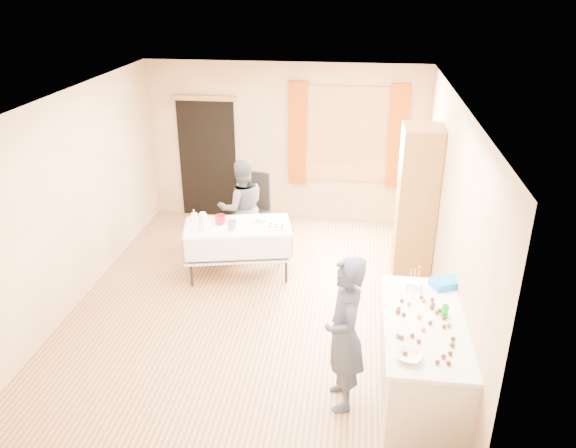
# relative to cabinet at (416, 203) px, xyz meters

# --- Properties ---
(floor) EXTENTS (4.50, 5.50, 0.02)m
(floor) POSITION_rel_cabinet_xyz_m (-1.99, -1.10, -1.05)
(floor) COLOR #9E7047
(floor) RESTS_ON ground
(ceiling) EXTENTS (4.50, 5.50, 0.02)m
(ceiling) POSITION_rel_cabinet_xyz_m (-1.99, -1.10, 1.57)
(ceiling) COLOR white
(ceiling) RESTS_ON floor
(wall_back) EXTENTS (4.50, 0.02, 2.60)m
(wall_back) POSITION_rel_cabinet_xyz_m (-1.99, 1.66, 0.26)
(wall_back) COLOR tan
(wall_back) RESTS_ON floor
(wall_front) EXTENTS (4.50, 0.02, 2.60)m
(wall_front) POSITION_rel_cabinet_xyz_m (-1.99, -3.86, 0.26)
(wall_front) COLOR tan
(wall_front) RESTS_ON floor
(wall_left) EXTENTS (0.02, 5.50, 2.60)m
(wall_left) POSITION_rel_cabinet_xyz_m (-4.25, -1.10, 0.26)
(wall_left) COLOR tan
(wall_left) RESTS_ON floor
(wall_right) EXTENTS (0.02, 5.50, 2.60)m
(wall_right) POSITION_rel_cabinet_xyz_m (0.27, -1.10, 0.26)
(wall_right) COLOR tan
(wall_right) RESTS_ON floor
(window_frame) EXTENTS (1.32, 0.06, 1.52)m
(window_frame) POSITION_rel_cabinet_xyz_m (-0.99, 1.62, 0.46)
(window_frame) COLOR olive
(window_frame) RESTS_ON wall_back
(window_pane) EXTENTS (1.20, 0.02, 1.40)m
(window_pane) POSITION_rel_cabinet_xyz_m (-0.99, 1.61, 0.46)
(window_pane) COLOR white
(window_pane) RESTS_ON wall_back
(curtain_left) EXTENTS (0.28, 0.06, 1.65)m
(curtain_left) POSITION_rel_cabinet_xyz_m (-1.77, 1.57, 0.46)
(curtain_left) COLOR #913C06
(curtain_left) RESTS_ON wall_back
(curtain_right) EXTENTS (0.28, 0.06, 1.65)m
(curtain_right) POSITION_rel_cabinet_xyz_m (-0.21, 1.57, 0.46)
(curtain_right) COLOR #913C06
(curtain_right) RESTS_ON wall_back
(doorway) EXTENTS (0.95, 0.04, 2.00)m
(doorway) POSITION_rel_cabinet_xyz_m (-3.29, 1.63, -0.04)
(doorway) COLOR black
(doorway) RESTS_ON floor
(door_lintel) EXTENTS (1.05, 0.06, 0.08)m
(door_lintel) POSITION_rel_cabinet_xyz_m (-3.29, 1.60, 0.98)
(door_lintel) COLOR olive
(door_lintel) RESTS_ON wall_back
(cabinet) EXTENTS (0.50, 0.60, 2.07)m
(cabinet) POSITION_rel_cabinet_xyz_m (0.00, 0.00, 0.00)
(cabinet) COLOR brown
(cabinet) RESTS_ON floor
(counter) EXTENTS (0.79, 1.66, 0.91)m
(counter) POSITION_rel_cabinet_xyz_m (-0.10, -2.63, -0.58)
(counter) COLOR beige
(counter) RESTS_ON floor
(party_table) EXTENTS (1.55, 1.02, 0.75)m
(party_table) POSITION_rel_cabinet_xyz_m (-2.36, -0.39, -0.59)
(party_table) COLOR black
(party_table) RESTS_ON floor
(chair) EXTENTS (0.56, 0.56, 1.11)m
(chair) POSITION_rel_cabinet_xyz_m (-2.36, 0.61, -0.70)
(chair) COLOR black
(chair) RESTS_ON floor
(girl) EXTENTS (0.72, 0.60, 1.58)m
(girl) POSITION_rel_cabinet_xyz_m (-0.85, -2.75, -0.25)
(girl) COLOR #242B41
(girl) RESTS_ON floor
(woman) EXTENTS (1.10, 1.05, 1.45)m
(woman) POSITION_rel_cabinet_xyz_m (-2.44, 0.27, -0.31)
(woman) COLOR black
(woman) RESTS_ON floor
(soda_can) EXTENTS (0.09, 0.09, 0.12)m
(soda_can) POSITION_rel_cabinet_xyz_m (0.07, -2.53, -0.06)
(soda_can) COLOR #0C8319
(soda_can) RESTS_ON counter
(mixing_bowl) EXTENTS (0.36, 0.36, 0.05)m
(mixing_bowl) POSITION_rel_cabinet_xyz_m (-0.30, -3.21, -0.10)
(mixing_bowl) COLOR white
(mixing_bowl) RESTS_ON counter
(foam_block) EXTENTS (0.18, 0.15, 0.08)m
(foam_block) POSITION_rel_cabinet_xyz_m (-0.18, -2.06, -0.09)
(foam_block) COLOR white
(foam_block) RESTS_ON counter
(blue_basket) EXTENTS (0.36, 0.31, 0.08)m
(blue_basket) POSITION_rel_cabinet_xyz_m (0.15, -1.96, -0.09)
(blue_basket) COLOR blue
(blue_basket) RESTS_ON counter
(pitcher) EXTENTS (0.12, 0.12, 0.22)m
(pitcher) POSITION_rel_cabinet_xyz_m (-2.77, -0.59, -0.18)
(pitcher) COLOR silver
(pitcher) RESTS_ON party_table
(cup_red) EXTENTS (0.22, 0.22, 0.12)m
(cup_red) POSITION_rel_cabinet_xyz_m (-2.59, -0.38, -0.22)
(cup_red) COLOR red
(cup_red) RESTS_ON party_table
(cup_rainbow) EXTENTS (0.24, 0.24, 0.12)m
(cup_rainbow) POSITION_rel_cabinet_xyz_m (-2.40, -0.54, -0.22)
(cup_rainbow) COLOR red
(cup_rainbow) RESTS_ON party_table
(small_bowl) EXTENTS (0.19, 0.19, 0.05)m
(small_bowl) POSITION_rel_cabinet_xyz_m (-2.07, -0.19, -0.26)
(small_bowl) COLOR white
(small_bowl) RESTS_ON party_table
(pastry_tray) EXTENTS (0.30, 0.22, 0.02)m
(pastry_tray) POSITION_rel_cabinet_xyz_m (-1.83, -0.42, -0.28)
(pastry_tray) COLOR white
(pastry_tray) RESTS_ON party_table
(bottle) EXTENTS (0.11, 0.11, 0.17)m
(bottle) POSITION_rel_cabinet_xyz_m (-2.97, -0.34, -0.20)
(bottle) COLOR white
(bottle) RESTS_ON party_table
(cake_balls) EXTENTS (0.52, 1.05, 0.04)m
(cake_balls) POSITION_rel_cabinet_xyz_m (-0.12, -2.71, -0.10)
(cake_balls) COLOR #3F2314
(cake_balls) RESTS_ON counter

